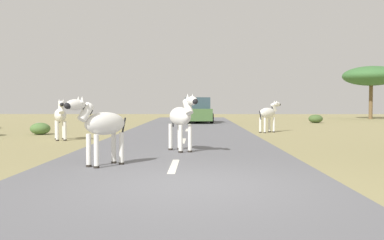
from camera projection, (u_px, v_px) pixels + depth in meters
name	position (u px, v px, depth m)	size (l,w,h in m)	color
ground_plane	(190.00, 187.00, 7.10)	(90.00, 90.00, 0.00)	#8E8456
road	(167.00, 185.00, 7.11)	(6.00, 64.00, 0.05)	slate
lane_markings	(162.00, 197.00, 6.11)	(0.16, 56.00, 0.01)	silver
zebra_0	(181.00, 117.00, 11.81)	(1.00, 1.61, 1.63)	silver
zebra_1	(268.00, 113.00, 19.99)	(1.34, 1.27, 1.54)	silver
zebra_3	(102.00, 125.00, 9.08)	(1.19, 1.37, 1.52)	silver
zebra_4	(60.00, 116.00, 15.89)	(0.87, 1.59, 1.58)	silver
car_0	(197.00, 111.00, 28.90)	(2.24, 4.45, 1.74)	#476B38
tree_1	(371.00, 76.00, 36.14)	(4.82, 4.82, 4.59)	brown
bush_1	(40.00, 129.00, 18.71)	(0.89, 0.80, 0.53)	#4C7038
bush_2	(316.00, 119.00, 29.34)	(0.99, 0.89, 0.59)	#425B2D
rock_0	(39.00, 126.00, 22.76)	(0.51, 0.52, 0.35)	gray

